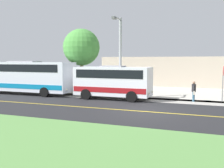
# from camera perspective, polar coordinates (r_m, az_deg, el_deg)

# --- Properties ---
(ground_plane) EXTENTS (120.00, 120.00, 0.00)m
(ground_plane) POSITION_cam_1_polar(r_m,az_deg,el_deg) (17.05, 7.62, -6.12)
(ground_plane) COLOR #548442
(road_surface) EXTENTS (8.00, 100.00, 0.01)m
(road_surface) POSITION_cam_1_polar(r_m,az_deg,el_deg) (17.05, 7.62, -6.11)
(road_surface) COLOR black
(road_surface) RESTS_ON ground
(sidewalk) EXTENTS (2.40, 100.00, 0.01)m
(sidewalk) POSITION_cam_1_polar(r_m,az_deg,el_deg) (22.07, 10.71, -3.55)
(sidewalk) COLOR #9E9991
(sidewalk) RESTS_ON ground
(parking_lot_surface) EXTENTS (14.00, 36.00, 0.01)m
(parking_lot_surface) POSITION_cam_1_polar(r_m,az_deg,el_deg) (28.89, 19.12, -1.68)
(parking_lot_surface) COLOR #B2ADA3
(parking_lot_surface) RESTS_ON ground
(road_centre_line) EXTENTS (0.16, 100.00, 0.00)m
(road_centre_line) POSITION_cam_1_polar(r_m,az_deg,el_deg) (17.05, 7.62, -6.09)
(road_centre_line) COLOR gold
(road_centre_line) RESTS_ON ground
(shuttle_bus_front) EXTENTS (2.57, 6.68, 2.90)m
(shuttle_bus_front) POSITION_cam_1_polar(r_m,az_deg,el_deg) (22.22, 0.20, 0.73)
(shuttle_bus_front) COLOR white
(shuttle_bus_front) RESTS_ON ground
(transit_bus_rear) EXTENTS (2.78, 10.42, 3.29)m
(transit_bus_rear) POSITION_cam_1_polar(r_m,az_deg,el_deg) (27.10, -18.80, 1.71)
(transit_bus_rear) COLOR silver
(transit_bus_rear) RESTS_ON ground
(pedestrian_with_bags) EXTENTS (0.72, 0.34, 1.65)m
(pedestrian_with_bags) POSITION_cam_1_polar(r_m,az_deg,el_deg) (21.94, 17.70, -1.44)
(pedestrian_with_bags) COLOR #335972
(pedestrian_with_bags) RESTS_ON ground
(stop_sign) EXTENTS (0.76, 0.07, 2.88)m
(stop_sign) POSITION_cam_1_polar(r_m,az_deg,el_deg) (22.45, 23.44, 1.29)
(stop_sign) COLOR slate
(stop_sign) RESTS_ON ground
(street_light_pole) EXTENTS (1.97, 0.24, 7.00)m
(street_light_pole) POSITION_cam_1_polar(r_m,az_deg,el_deg) (22.38, 1.75, 6.68)
(street_light_pole) COLOR #9E9EA3
(street_light_pole) RESTS_ON ground
(tree_curbside) EXTENTS (3.76, 3.76, 6.57)m
(tree_curbside) POSITION_cam_1_polar(r_m,az_deg,el_deg) (26.74, -6.80, 8.06)
(tree_curbside) COLOR brown
(tree_curbside) RESTS_ON ground
(commercial_building) EXTENTS (10.00, 21.88, 3.81)m
(commercial_building) POSITION_cam_1_polar(r_m,az_deg,el_deg) (37.83, 16.28, 2.87)
(commercial_building) COLOR #B7A893
(commercial_building) RESTS_ON ground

